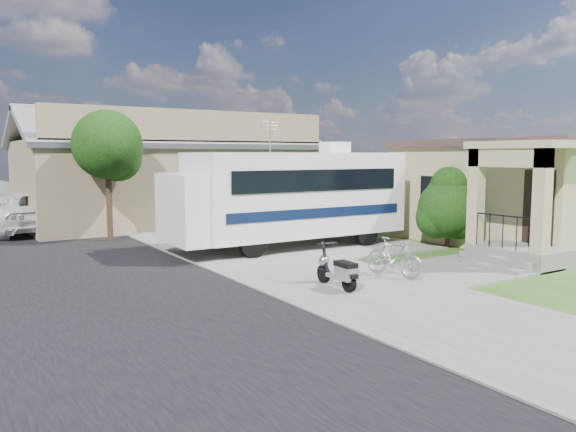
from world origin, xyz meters
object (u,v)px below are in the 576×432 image
shrub (448,206)px  pickup_truck (24,212)px  garden_hose (464,260)px  bicycle (394,260)px  scooter (339,271)px  motorhome (289,195)px

shrub → pickup_truck: shrub is taller
shrub → pickup_truck: 16.08m
pickup_truck → garden_hose: bearing=122.1°
shrub → bicycle: size_ratio=1.66×
pickup_truck → garden_hose: 16.66m
bicycle → garden_hose: size_ratio=4.57×
shrub → scooter: (-6.68, -2.88, -0.91)m
scooter → garden_hose: size_ratio=4.26×
bicycle → scooter: bearing=173.9°
scooter → pickup_truck: bearing=111.6°
scooter → garden_hose: scooter is taller
motorhome → garden_hose: bearing=-58.7°
garden_hose → scooter: bearing=-171.5°
motorhome → pickup_truck: size_ratio=1.38×
shrub → scooter: bearing=-156.7°
shrub → bicycle: (-4.82, -2.65, -0.88)m
motorhome → garden_hose: 5.77m
motorhome → bicycle: bearing=-93.3°
motorhome → shrub: motorhome is taller
garden_hose → bicycle: bearing=-170.6°
motorhome → shrub: size_ratio=2.99×
scooter → shrub: bearing=27.0°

